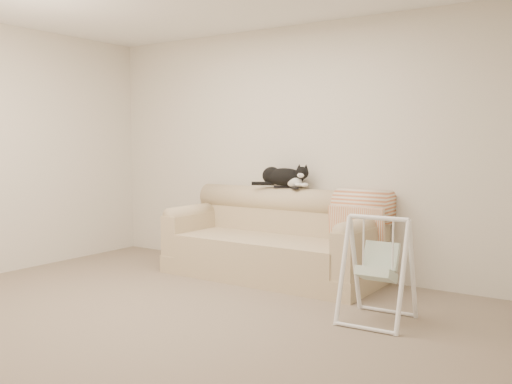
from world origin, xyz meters
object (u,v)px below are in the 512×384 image
remote_b (294,188)px  baby_swing (378,269)px  tuxedo_cat (284,177)px  remote_a (282,187)px  sofa (274,243)px

remote_b → baby_swing: 1.75m
tuxedo_cat → baby_swing: bearing=-35.4°
remote_a → tuxedo_cat: 0.11m
baby_swing → sofa: bearing=150.7°
baby_swing → remote_a: bearing=145.0°
remote_a → baby_swing: remote_a is taller
remote_b → tuxedo_cat: size_ratio=0.25×
sofa → baby_swing: 1.66m
sofa → remote_b: 0.60m
remote_a → remote_b: (0.17, -0.04, -0.00)m
remote_b → tuxedo_cat: 0.19m
sofa → baby_swing: (1.45, -0.81, 0.06)m
remote_a → remote_b: size_ratio=1.16×
remote_a → remote_b: bearing=-13.6°
baby_swing → tuxedo_cat: bearing=144.6°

